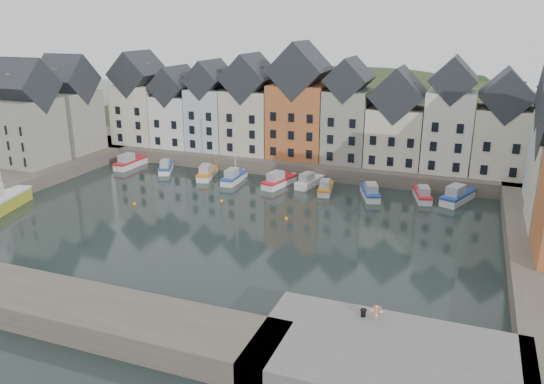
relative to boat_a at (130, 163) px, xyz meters
The scene contains 19 objects.
ground 31.63m from the boat_a, 35.97° to the right, with size 260.00×260.00×0.00m, color black.
far_quay 28.03m from the boat_a, 24.06° to the left, with size 90.00×16.00×2.00m, color brown.
near_quay 61.26m from the boat_a, 39.02° to the right, with size 18.00×10.00×2.00m, color #60605E.
hillside 49.06m from the boat_a, 55.62° to the left, with size 153.60×70.40×64.00m.
far_terrace 31.38m from the boat_a, 18.12° to the left, with size 72.37×8.16×17.78m.
left_terrace 14.14m from the boat_a, 154.02° to the right, with size 7.65×17.00×15.69m.
mooring_buoys 25.34m from the boat_a, 31.51° to the right, with size 20.50×5.50×0.50m.
boat_a is the anchor object (origin of this frame).
boat_b 6.88m from the boat_a, ahead, with size 3.96×5.91×2.18m.
boat_c 14.53m from the boat_a, ahead, with size 3.34×6.54×2.40m.
boat_d 19.29m from the boat_a, ahead, with size 2.12×6.21×11.76m.
boat_e 26.09m from the boat_a, ahead, with size 3.56×6.78×2.49m.
boat_f 30.14m from the boat_a, ahead, with size 3.00×6.20×2.28m.
boat_g 33.17m from the boat_a, ahead, with size 2.60×5.78×2.14m.
boat_h 39.35m from the boat_a, ahead, with size 3.90×6.40×2.35m.
boat_i 45.96m from the boat_a, ahead, with size 3.17×5.96×2.19m.
boat_j 50.31m from the boat_a, ahead, with size 4.57×7.30×2.68m.
mooring_bollard 57.17m from the boat_a, 37.86° to the right, with size 0.48×0.48×0.56m.
life_ring_post 58.21m from the boat_a, 37.53° to the right, with size 0.80×0.17×1.30m.
Camera 1 is at (25.40, -50.69, 22.59)m, focal length 35.00 mm.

